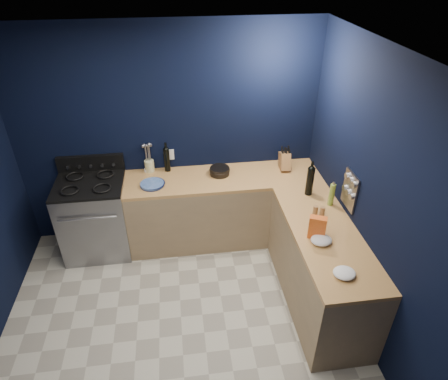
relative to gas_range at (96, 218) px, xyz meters
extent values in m
cube|color=#B4B09E|center=(0.93, -1.42, -0.47)|extent=(3.50, 3.50, 0.02)
cube|color=silver|center=(0.93, -1.42, 2.15)|extent=(3.50, 3.50, 0.02)
cube|color=black|center=(0.93, 0.34, 0.84)|extent=(3.50, 0.02, 2.60)
cube|color=black|center=(2.69, -1.42, 0.84)|extent=(0.02, 3.50, 2.60)
cube|color=#967A57|center=(1.53, 0.02, -0.03)|extent=(2.30, 0.63, 0.86)
cube|color=brown|center=(1.53, 0.02, 0.42)|extent=(2.30, 0.63, 0.04)
cube|color=#967A57|center=(2.37, -1.13, -0.03)|extent=(0.63, 1.67, 0.86)
cube|color=brown|center=(2.37, -1.13, 0.42)|extent=(0.63, 1.67, 0.04)
cube|color=gray|center=(0.00, 0.00, 0.00)|extent=(0.76, 0.66, 0.92)
cube|color=black|center=(0.00, -0.32, -0.01)|extent=(0.59, 0.02, 0.42)
cube|color=black|center=(0.00, 0.00, 0.48)|extent=(0.76, 0.66, 0.03)
cube|color=black|center=(0.00, 0.30, 0.58)|extent=(0.76, 0.06, 0.20)
cube|color=gray|center=(2.67, -0.87, 0.72)|extent=(0.02, 0.28, 0.38)
cube|color=white|center=(0.93, 0.32, 0.62)|extent=(0.09, 0.02, 0.13)
cylinder|color=#2C548B|center=(0.71, -0.07, 0.46)|extent=(0.32, 0.32, 0.03)
cylinder|color=white|center=(0.64, 0.27, 0.46)|extent=(0.09, 0.09, 0.03)
cylinder|color=beige|center=(0.67, 0.27, 0.51)|extent=(0.14, 0.14, 0.14)
cylinder|color=black|center=(0.89, 0.25, 0.58)|extent=(0.09, 0.09, 0.29)
cylinder|color=black|center=(1.50, 0.08, 0.48)|extent=(0.28, 0.28, 0.09)
cube|color=olive|center=(2.29, 0.11, 0.54)|extent=(0.13, 0.25, 0.25)
cylinder|color=black|center=(2.41, -0.47, 0.60)|extent=(0.09, 0.09, 0.32)
cylinder|color=olive|center=(2.57, -0.69, 0.56)|extent=(0.07, 0.07, 0.25)
cylinder|color=olive|center=(2.41, -0.88, 0.49)|extent=(0.07, 0.07, 0.11)
cylinder|color=olive|center=(2.36, -0.84, 0.49)|extent=(0.05, 0.05, 0.10)
cube|color=red|center=(2.24, -1.19, 0.56)|extent=(0.17, 0.13, 0.23)
ellipsoid|color=white|center=(2.26, -1.27, 0.47)|extent=(0.22, 0.19, 0.07)
ellipsoid|color=white|center=(2.31, -1.69, 0.47)|extent=(0.23, 0.22, 0.06)
camera|label=1|loc=(1.02, -3.84, 2.79)|focal=31.01mm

